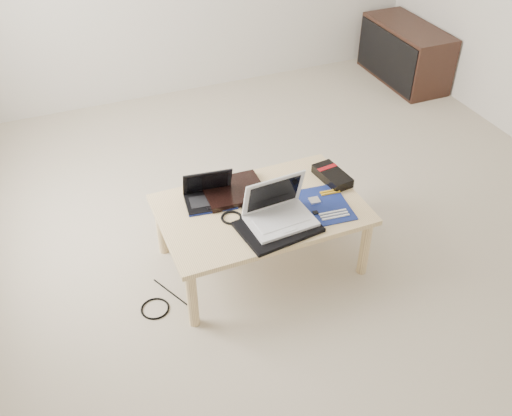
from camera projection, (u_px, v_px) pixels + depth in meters
name	position (u px, v px, depth m)	size (l,w,h in m)	color
ground	(293.00, 218.00, 3.65)	(4.00, 4.00, 0.00)	#BDAF99
coffee_table	(261.00, 214.00, 3.12)	(1.10, 0.70, 0.40)	#E4C889
media_cabinet	(404.00, 53.00, 5.08)	(0.41, 0.90, 0.50)	#341D15
book	(234.00, 191.00, 3.18)	(0.34, 0.29, 0.03)	black
netbook	(209.00, 195.00, 3.11)	(0.29, 0.23, 0.19)	black
tablet	(265.00, 197.00, 3.15)	(0.32, 0.27, 0.01)	black
remote	(288.00, 199.00, 3.14)	(0.06, 0.20, 0.02)	silver
neoprene_sleeve	(278.00, 227.00, 2.95)	(0.40, 0.29, 0.02)	black
white_laptop	(278.00, 211.00, 2.95)	(0.35, 0.26, 0.24)	silver
motherboard	(323.00, 205.00, 3.10)	(0.30, 0.36, 0.02)	navy
gpu_box	(332.00, 176.00, 3.28)	(0.15, 0.26, 0.05)	black
cable_coil	(232.00, 218.00, 3.01)	(0.11, 0.11, 0.01)	black
floor_cable_coil	(155.00, 309.00, 3.04)	(0.15, 0.15, 0.01)	black
floor_cable_trail	(172.00, 294.00, 3.13)	(0.01, 0.01, 0.31)	black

